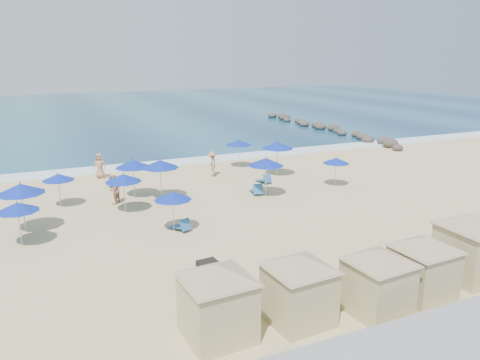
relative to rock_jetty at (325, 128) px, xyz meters
name	(u,v)px	position (x,y,z in m)	size (l,w,h in m)	color
ground	(208,230)	(-24.01, -24.90, -0.36)	(160.00, 160.00, 0.00)	#C9B57F
ocean	(85,113)	(-24.01, 30.10, -0.33)	(160.00, 80.00, 0.06)	navy
surf_line	(141,166)	(-24.01, -9.40, -0.32)	(160.00, 2.50, 0.08)	white
rock_jetty	(325,128)	(0.00, 0.00, 0.00)	(2.56, 26.66, 0.96)	#322C2A
trash_bin	(209,271)	(-25.89, -30.14, 0.03)	(0.78, 0.78, 0.78)	black
cabana_0	(217,292)	(-26.99, -33.91, 1.21)	(4.38, 4.38, 2.75)	tan
cabana_1	(299,280)	(-24.19, -34.15, 1.16)	(4.22, 4.22, 2.65)	tan
cabana_2	(378,273)	(-21.42, -34.78, 1.13)	(4.13, 4.13, 2.60)	tan
cabana_3	(424,259)	(-19.17, -34.59, 1.13)	(4.16, 4.16, 2.61)	tan
cabana_4	(473,238)	(-16.26, -34.20, 1.33)	(4.72, 4.72, 2.96)	tan
umbrella_1	(20,189)	(-32.54, -21.47, 1.93)	(2.33, 2.33, 2.65)	#A5A8AD
umbrella_2	(58,177)	(-30.62, -17.81, 1.45)	(1.83, 1.83, 2.08)	#A5A8AD
umbrella_3	(17,207)	(-32.71, -23.28, 1.55)	(1.94, 1.94, 2.21)	#A5A8AD
umbrella_4	(133,164)	(-26.24, -17.73, 1.81)	(2.20, 2.20, 2.51)	#A5A8AD
umbrella_5	(123,178)	(-27.33, -20.38, 1.66)	(2.05, 2.05, 2.33)	#A5A8AD
umbrella_6	(173,196)	(-25.64, -24.40, 1.52)	(1.91, 1.91, 2.17)	#A5A8AD
umbrella_7	(160,164)	(-24.80, -18.81, 1.89)	(2.29, 2.29, 2.60)	#A5A8AD
umbrella_8	(266,162)	(-18.60, -20.86, 1.88)	(2.27, 2.27, 2.58)	#A5A8AD
umbrella_9	(239,142)	(-16.91, -12.89, 1.64)	(2.03, 2.03, 2.31)	#A5A8AD
umbrella_10	(278,145)	(-15.43, -16.56, 1.93)	(2.33, 2.33, 2.65)	#A5A8AD
umbrella_11	(336,161)	(-13.13, -20.64, 1.41)	(1.79, 1.79, 2.04)	#A5A8AD
beach_chair_2	(113,182)	(-27.07, -14.53, -0.10)	(0.65, 1.41, 0.77)	#295C96
beach_chair_3	(181,226)	(-25.28, -24.46, -0.11)	(1.04, 1.42, 0.71)	#295C96
beach_chair_4	(257,190)	(-18.91, -20.23, -0.09)	(0.95, 1.52, 0.77)	#295C96
beach_chair_5	(264,180)	(-17.23, -18.04, -0.11)	(0.77, 1.40, 0.73)	#295C96
beachgoer_1	(114,190)	(-27.63, -18.51, 0.52)	(0.86, 0.67, 1.77)	#B17762
beachgoer_2	(212,164)	(-19.86, -14.67, 0.56)	(1.19, 0.68, 1.84)	#B17762
beachgoer_3	(100,166)	(-27.52, -11.90, 0.55)	(0.89, 0.58, 1.83)	#B17762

